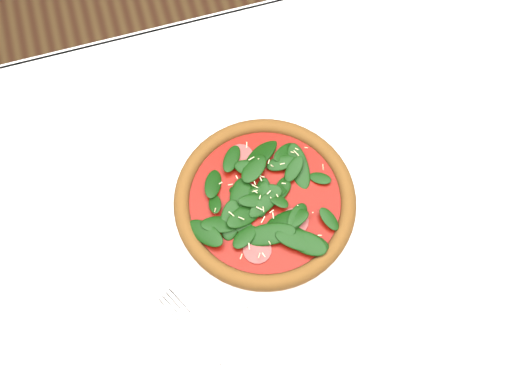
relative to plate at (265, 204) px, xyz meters
name	(u,v)px	position (x,y,z in m)	size (l,w,h in m)	color
ground	(250,321)	(-0.04, -0.04, -0.76)	(6.00, 6.00, 0.00)	brown
dining_table	(246,257)	(-0.04, -0.04, -0.11)	(1.21, 0.81, 0.75)	white
plate	(265,204)	(0.00, 0.00, 0.00)	(0.31, 0.31, 0.01)	white
pizza	(265,200)	(0.00, 0.00, 0.02)	(0.33, 0.33, 0.03)	brown
napkin	(209,342)	(-0.13, -0.17, 0.00)	(0.14, 0.06, 0.01)	white
fork	(195,327)	(-0.14, -0.15, 0.01)	(0.09, 0.14, 0.00)	silver
saucer_near	(448,251)	(0.23, -0.14, 0.00)	(0.16, 0.16, 0.01)	white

